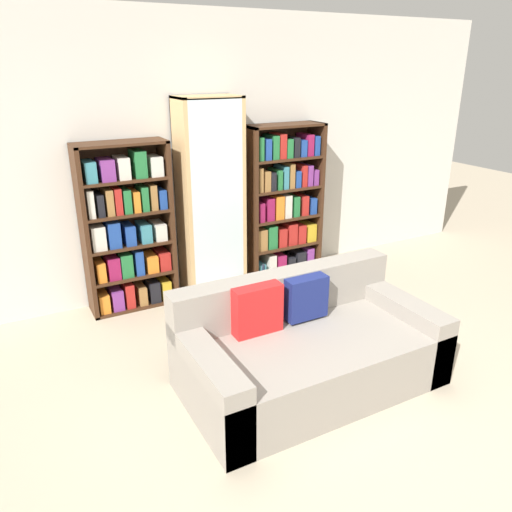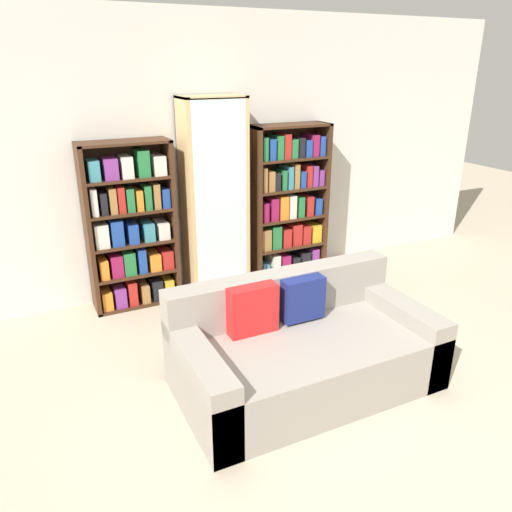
# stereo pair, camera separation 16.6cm
# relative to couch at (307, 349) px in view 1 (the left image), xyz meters

# --- Properties ---
(ground_plane) EXTENTS (16.00, 16.00, 0.00)m
(ground_plane) POSITION_rel_couch_xyz_m (0.07, -0.61, -0.27)
(ground_plane) COLOR tan
(wall_back) EXTENTS (7.16, 0.06, 2.70)m
(wall_back) POSITION_rel_couch_xyz_m (0.07, 2.06, 1.08)
(wall_back) COLOR beige
(wall_back) RESTS_ON ground
(couch) EXTENTS (1.83, 0.98, 0.77)m
(couch) POSITION_rel_couch_xyz_m (0.00, 0.00, 0.00)
(couch) COLOR gray
(couch) RESTS_ON ground
(bookshelf_left) EXTENTS (0.82, 0.32, 1.58)m
(bookshelf_left) POSITION_rel_couch_xyz_m (-0.78, 1.85, 0.49)
(bookshelf_left) COLOR #3D2314
(bookshelf_left) RESTS_ON ground
(display_cabinet) EXTENTS (0.61, 0.36, 1.94)m
(display_cabinet) POSITION_rel_couch_xyz_m (0.06, 1.84, 0.69)
(display_cabinet) COLOR tan
(display_cabinet) RESTS_ON ground
(bookshelf_right) EXTENTS (0.85, 0.32, 1.64)m
(bookshelf_right) POSITION_rel_couch_xyz_m (0.90, 1.85, 0.52)
(bookshelf_right) COLOR #3D2314
(bookshelf_right) RESTS_ON ground
(wine_bottle) EXTENTS (0.08, 0.08, 0.36)m
(wine_bottle) POSITION_rel_couch_xyz_m (0.41, 1.39, -0.12)
(wine_bottle) COLOR #192333
(wine_bottle) RESTS_ON ground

